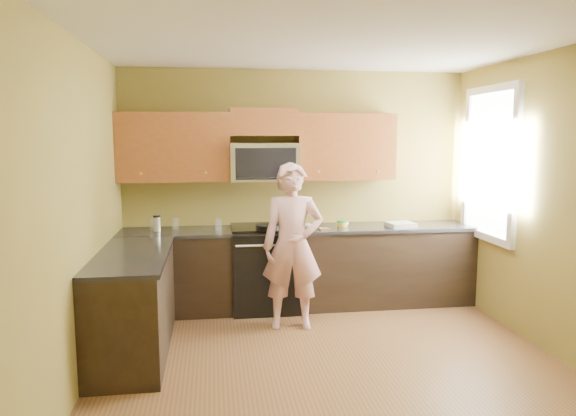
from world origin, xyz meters
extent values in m
plane|color=brown|center=(0.00, 0.00, 0.00)|extent=(4.00, 4.00, 0.00)
plane|color=white|center=(0.00, 0.00, 2.70)|extent=(4.00, 4.00, 0.00)
plane|color=olive|center=(0.00, 2.00, 1.35)|extent=(4.00, 0.00, 4.00)
plane|color=olive|center=(0.00, -2.00, 1.35)|extent=(4.00, 0.00, 4.00)
plane|color=olive|center=(-2.00, 0.00, 1.35)|extent=(0.00, 4.00, 4.00)
plane|color=olive|center=(2.00, 0.00, 1.35)|extent=(0.00, 4.00, 4.00)
cube|color=black|center=(0.00, 1.70, 0.44)|extent=(4.00, 0.60, 0.88)
cube|color=black|center=(-1.70, 0.60, 0.44)|extent=(0.60, 1.60, 0.88)
cube|color=black|center=(0.00, 1.69, 0.90)|extent=(4.00, 0.62, 0.04)
cube|color=black|center=(-1.69, 0.60, 0.90)|extent=(0.62, 1.60, 0.04)
cube|color=brown|center=(-0.40, 1.83, 2.10)|extent=(0.76, 0.33, 0.30)
imported|color=#DD6E76|center=(-0.19, 1.06, 0.84)|extent=(0.66, 0.47, 1.68)
cube|color=#B27F47|center=(0.24, 1.54, 0.93)|extent=(0.12, 0.12, 0.01)
ellipsoid|color=silver|center=(0.07, 1.62, 0.95)|extent=(0.13, 0.14, 0.06)
ellipsoid|color=silver|center=(0.50, 1.72, 0.95)|extent=(0.13, 0.14, 0.07)
cube|color=silver|center=(1.14, 1.59, 0.95)|extent=(0.33, 0.28, 0.05)
cylinder|color=silver|center=(-1.64, 1.79, 0.98)|extent=(0.08, 0.08, 0.12)
cylinder|color=silver|center=(-1.40, 1.80, 0.98)|extent=(0.09, 0.09, 0.12)
cylinder|color=silver|center=(-0.92, 1.70, 0.98)|extent=(0.09, 0.09, 0.12)
camera|label=1|loc=(-0.98, -4.11, 1.94)|focal=32.92mm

